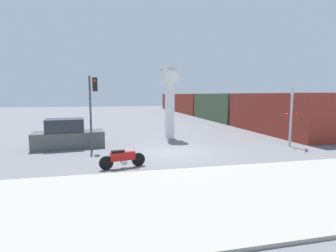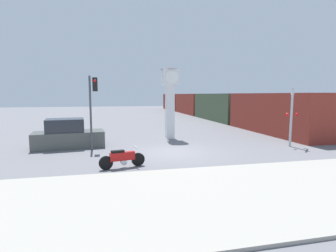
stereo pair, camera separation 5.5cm
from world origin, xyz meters
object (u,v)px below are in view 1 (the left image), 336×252
object	(u,v)px
motorcycle	(123,158)
freight_train	(202,105)
clock_tower	(170,92)
traffic_light	(93,99)
railroad_crossing_signal	(291,115)
parked_car	(68,136)

from	to	relation	value
motorcycle	freight_train	bearing A→B (deg)	50.34
clock_tower	traffic_light	bearing A→B (deg)	-150.56
traffic_light	freight_train	bearing A→B (deg)	55.72
traffic_light	railroad_crossing_signal	size ratio (longest dim) A/B	1.18
clock_tower	freight_train	world-z (taller)	clock_tower
parked_car	clock_tower	bearing A→B (deg)	8.74
clock_tower	railroad_crossing_signal	xyz separation A→B (m)	(6.80, -4.64, -1.49)
traffic_light	parked_car	world-z (taller)	traffic_light
motorcycle	traffic_light	bearing A→B (deg)	96.02
motorcycle	railroad_crossing_signal	world-z (taller)	railroad_crossing_signal
freight_train	parked_car	distance (m)	26.30
traffic_light	railroad_crossing_signal	xyz separation A→B (m)	(12.13, -1.63, -0.98)
motorcycle	clock_tower	world-z (taller)	clock_tower
parked_car	freight_train	bearing A→B (deg)	44.71
motorcycle	parked_car	distance (m)	6.23
motorcycle	freight_train	xyz separation A→B (m)	(13.30, 25.97, 1.26)
traffic_light	parked_car	size ratio (longest dim) A/B	1.00
freight_train	railroad_crossing_signal	bearing A→B (deg)	-96.44
freight_train	parked_car	bearing A→B (deg)	-128.54
railroad_crossing_signal	motorcycle	bearing A→B (deg)	-165.82
parked_car	motorcycle	bearing A→B (deg)	-67.12
motorcycle	clock_tower	distance (m)	8.85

